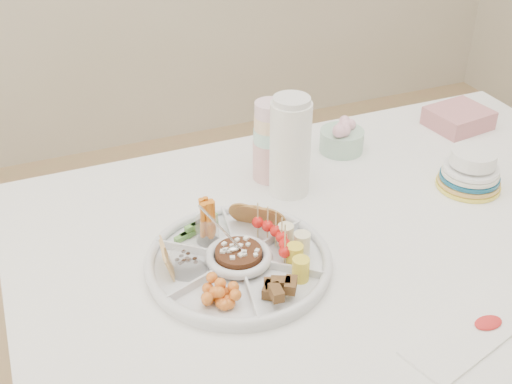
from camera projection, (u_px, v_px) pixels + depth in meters
name	position (u px, v px, depth m)	size (l,w,h in m)	color
dining_table	(345.00, 348.00, 1.65)	(1.52, 1.02, 0.76)	white
party_tray	(239.00, 259.00, 1.32)	(0.38, 0.38, 0.04)	silver
bean_dip	(239.00, 256.00, 1.32)	(0.10, 0.10, 0.04)	#331B12
tortillas	(257.00, 216.00, 1.41)	(0.09, 0.09, 0.05)	#A87441
carrot_cucumber	(198.00, 216.00, 1.38)	(0.10, 0.10, 0.09)	orange
pita_raisins	(175.00, 260.00, 1.29)	(0.11, 0.11, 0.06)	tan
cherries	(217.00, 295.00, 1.21)	(0.10, 0.10, 0.04)	orange
granola_chunks	(283.00, 285.00, 1.23)	(0.10, 0.10, 0.04)	brown
banana_tomato	(300.00, 236.00, 1.33)	(0.11, 0.11, 0.09)	#CEB862
cup_stack	(270.00, 137.00, 1.57)	(0.08, 0.08, 0.23)	silver
thermos	(290.00, 145.00, 1.51)	(0.10, 0.10, 0.25)	white
flower_bowl	(342.00, 136.00, 1.73)	(0.12, 0.12, 0.09)	#B6CBBF
napkin_stack	(458.00, 118.00, 1.86)	(0.16, 0.14, 0.05)	#CA7D81
plate_stack	(471.00, 169.00, 1.57)	(0.16, 0.16, 0.10)	gold
placemat	(474.00, 330.00, 1.18)	(0.31, 0.10, 0.01)	white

